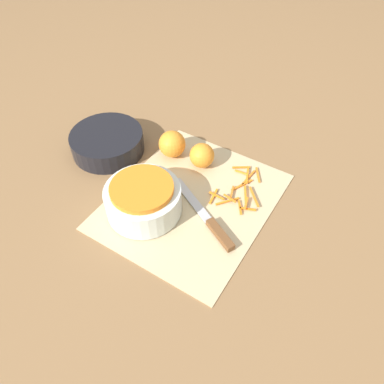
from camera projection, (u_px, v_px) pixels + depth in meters
The scene contains 8 objects.
ground_plane at pixel (192, 201), 0.96m from camera, with size 4.00×4.00×0.00m, color olive.
cutting_board at pixel (192, 201), 0.96m from camera, with size 0.45×0.38×0.01m.
bowl_speckled at pixel (143, 199), 0.91m from camera, with size 0.19×0.19×0.09m.
bowl_dark at pixel (107, 142), 1.08m from camera, with size 0.21×0.21×0.06m.
knife at pixel (212, 225), 0.90m from camera, with size 0.14×0.24×0.02m.
orange_left at pixel (172, 144), 1.05m from camera, with size 0.08×0.08×0.08m.
orange_right at pixel (202, 155), 1.02m from camera, with size 0.07×0.07×0.07m.
peel_pile at pixel (240, 190), 0.98m from camera, with size 0.18×0.13×0.01m.
Camera 1 is at (-0.54, -0.34, 0.73)m, focal length 35.00 mm.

